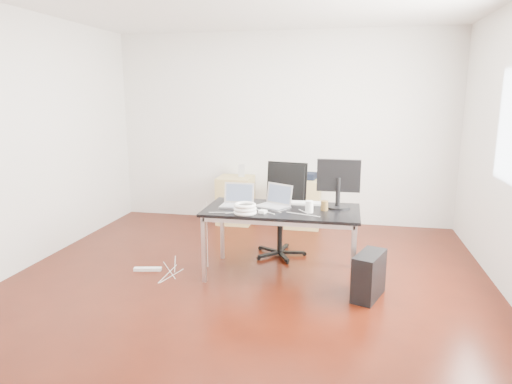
% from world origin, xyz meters
% --- Properties ---
extents(room_shell, '(5.00, 5.00, 5.00)m').
position_xyz_m(room_shell, '(0.04, 0.00, 1.40)').
color(room_shell, '#330E05').
rests_on(room_shell, ground).
extents(desk, '(1.60, 0.80, 0.73)m').
position_xyz_m(desk, '(0.32, 0.34, 0.68)').
color(desk, black).
rests_on(desk, ground).
extents(office_chair, '(0.55, 0.57, 1.08)m').
position_xyz_m(office_chair, '(0.23, 1.01, 0.61)').
color(office_chair, black).
rests_on(office_chair, ground).
extents(filing_cabinet_left, '(0.50, 0.50, 0.70)m').
position_xyz_m(filing_cabinet_left, '(-0.65, 2.23, 0.35)').
color(filing_cabinet_left, tan).
rests_on(filing_cabinet_left, ground).
extents(filing_cabinet_right, '(0.50, 0.50, 0.70)m').
position_xyz_m(filing_cabinet_right, '(0.36, 2.23, 0.35)').
color(filing_cabinet_right, tan).
rests_on(filing_cabinet_right, ground).
extents(pc_tower, '(0.34, 0.49, 0.44)m').
position_xyz_m(pc_tower, '(1.22, -0.06, 0.22)').
color(pc_tower, black).
rests_on(pc_tower, ground).
extents(wastebasket, '(0.28, 0.28, 0.28)m').
position_xyz_m(wastebasket, '(0.18, 2.21, 0.14)').
color(wastebasket, black).
rests_on(wastebasket, ground).
extents(power_strip, '(0.31, 0.12, 0.04)m').
position_xyz_m(power_strip, '(-1.14, 0.15, 0.02)').
color(power_strip, white).
rests_on(power_strip, ground).
extents(laptop_left, '(0.33, 0.26, 0.23)m').
position_xyz_m(laptop_left, '(-0.17, 0.38, 0.79)').
color(laptop_left, silver).
rests_on(laptop_left, desk).
extents(laptop_right, '(0.41, 0.38, 0.23)m').
position_xyz_m(laptop_right, '(0.23, 0.41, 0.79)').
color(laptop_right, silver).
rests_on(laptop_right, desk).
extents(monitor, '(0.45, 0.26, 0.51)m').
position_xyz_m(monitor, '(0.89, 0.52, 1.01)').
color(monitor, black).
rests_on(monitor, desk).
extents(keyboard, '(0.45, 0.16, 0.02)m').
position_xyz_m(keyboard, '(0.56, 0.59, 0.74)').
color(keyboard, white).
rests_on(keyboard, desk).
extents(cup_white, '(0.10, 0.10, 0.12)m').
position_xyz_m(cup_white, '(0.61, 0.24, 0.79)').
color(cup_white, white).
rests_on(cup_white, desk).
extents(cup_brown, '(0.08, 0.08, 0.10)m').
position_xyz_m(cup_brown, '(0.76, 0.36, 0.78)').
color(cup_brown, brown).
rests_on(cup_brown, desk).
extents(cable_coil, '(0.24, 0.24, 0.11)m').
position_xyz_m(cable_coil, '(-0.01, 0.05, 0.78)').
color(cable_coil, white).
rests_on(cable_coil, desk).
extents(power_adapter, '(0.09, 0.09, 0.03)m').
position_xyz_m(power_adapter, '(0.16, 0.13, 0.74)').
color(power_adapter, white).
rests_on(power_adapter, desk).
extents(speaker, '(0.10, 0.10, 0.18)m').
position_xyz_m(speaker, '(-0.57, 2.27, 0.79)').
color(speaker, '#9E9E9E').
rests_on(speaker, filing_cabinet_left).
extents(navy_garment, '(0.34, 0.29, 0.09)m').
position_xyz_m(navy_garment, '(0.38, 2.28, 0.74)').
color(navy_garment, black).
rests_on(navy_garment, filing_cabinet_right).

